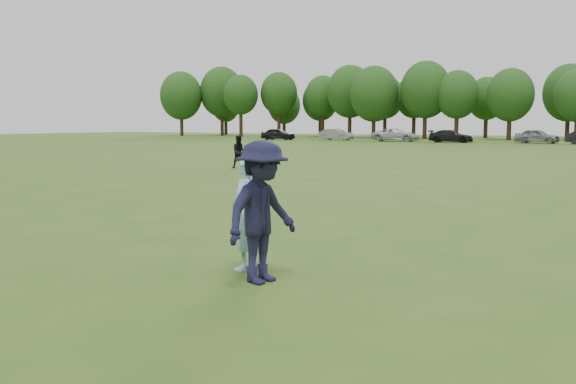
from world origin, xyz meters
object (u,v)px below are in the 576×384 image
car_a (278,134)px  car_b (336,134)px  car_d (451,136)px  car_e (537,136)px  player_far_a (240,152)px  defender (262,212)px  car_c (396,135)px  thrower (246,213)px

car_a → car_b: (7.03, 2.15, -0.02)m
car_a → car_d: bearing=-94.1°
car_a → car_e: size_ratio=0.98×
player_far_a → car_e: bearing=38.9°
car_d → defender: bearing=-169.0°
player_far_a → car_c: bearing=58.5°
player_far_a → car_e: player_far_a is taller
car_a → thrower: bearing=-155.2°
defender → player_far_a: bearing=44.7°
thrower → player_far_a: thrower is taller
car_a → car_c: (15.09, 1.17, 0.01)m
thrower → car_a: size_ratio=0.39×
thrower → car_b: (-26.65, 61.30, -0.14)m
defender → player_far_a: 20.94m
player_far_a → car_e: (7.81, 44.19, -0.04)m
defender → car_d: bearing=22.2°
car_b → car_d: size_ratio=0.91×
car_b → car_c: (8.05, -0.98, 0.03)m
car_c → thrower: bearing=-170.2°
car_e → car_b: bearing=96.6°
defender → car_b: bearing=34.0°
car_a → defender: bearing=-155.0°
car_b → car_c: 8.11m
defender → car_b: (-27.25, 61.81, -0.26)m
player_far_a → defender: bearing=-96.6°
car_a → car_e: 30.29m
car_b → thrower: bearing=-150.4°
car_c → defender: bearing=-169.9°
defender → car_b: 67.55m
thrower → defender: (0.59, -0.51, 0.12)m
car_c → car_e: 15.16m
car_e → defender: bearing=-168.7°
car_c → car_e: bearing=-95.0°
car_e → car_c: bearing=99.9°
car_d → car_b: bearing=81.7°
thrower → car_d: bearing=-173.7°
player_far_a → car_c: player_far_a is taller
car_c → car_d: size_ratio=1.13×
thrower → car_b: thrower is taller
car_b → car_d: bearing=-91.2°
defender → thrower: bearing=59.5°
car_a → car_b: size_ratio=1.00×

